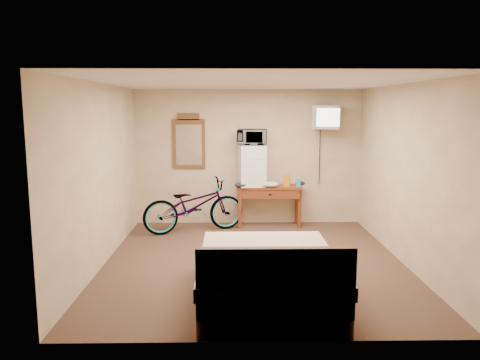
{
  "coord_description": "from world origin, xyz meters",
  "views": [
    {
      "loc": [
        -0.31,
        -6.39,
        2.17
      ],
      "look_at": [
        -0.18,
        0.7,
        1.07
      ],
      "focal_mm": 35.0,
      "sensor_mm": 36.0,
      "label": 1
    }
  ],
  "objects_px": {
    "desk": "(269,194)",
    "mini_fridge": "(252,166)",
    "microwave": "(252,137)",
    "crt_television": "(326,117)",
    "blue_cup": "(299,182)",
    "wall_mirror": "(189,142)",
    "bicycle": "(194,205)",
    "bed": "(268,276)"
  },
  "relations": [
    {
      "from": "crt_television",
      "to": "wall_mirror",
      "type": "height_order",
      "value": "crt_television"
    },
    {
      "from": "desk",
      "to": "wall_mirror",
      "type": "distance_m",
      "value": 1.77
    },
    {
      "from": "mini_fridge",
      "to": "microwave",
      "type": "height_order",
      "value": "microwave"
    },
    {
      "from": "blue_cup",
      "to": "bed",
      "type": "height_order",
      "value": "blue_cup"
    },
    {
      "from": "desk",
      "to": "microwave",
      "type": "relative_size",
      "value": 2.35
    },
    {
      "from": "microwave",
      "to": "crt_television",
      "type": "xyz_separation_m",
      "value": [
        1.32,
        -0.03,
        0.36
      ]
    },
    {
      "from": "blue_cup",
      "to": "crt_television",
      "type": "xyz_separation_m",
      "value": [
        0.48,
        0.07,
        1.17
      ]
    },
    {
      "from": "crt_television",
      "to": "bicycle",
      "type": "bearing_deg",
      "value": -171.05
    },
    {
      "from": "bicycle",
      "to": "bed",
      "type": "xyz_separation_m",
      "value": [
        1.07,
        -3.03,
        -0.18
      ]
    },
    {
      "from": "microwave",
      "to": "bicycle",
      "type": "height_order",
      "value": "microwave"
    },
    {
      "from": "desk",
      "to": "blue_cup",
      "type": "relative_size",
      "value": 7.6
    },
    {
      "from": "microwave",
      "to": "wall_mirror",
      "type": "distance_m",
      "value": 1.19
    },
    {
      "from": "desk",
      "to": "microwave",
      "type": "height_order",
      "value": "microwave"
    },
    {
      "from": "blue_cup",
      "to": "crt_television",
      "type": "height_order",
      "value": "crt_television"
    },
    {
      "from": "desk",
      "to": "crt_television",
      "type": "distance_m",
      "value": 1.71
    },
    {
      "from": "mini_fridge",
      "to": "wall_mirror",
      "type": "distance_m",
      "value": 1.25
    },
    {
      "from": "desk",
      "to": "blue_cup",
      "type": "bearing_deg",
      "value": -6.09
    },
    {
      "from": "blue_cup",
      "to": "crt_television",
      "type": "bearing_deg",
      "value": 8.69
    },
    {
      "from": "blue_cup",
      "to": "crt_television",
      "type": "relative_size",
      "value": 0.26
    },
    {
      "from": "microwave",
      "to": "bed",
      "type": "relative_size",
      "value": 0.25
    },
    {
      "from": "bicycle",
      "to": "bed",
      "type": "distance_m",
      "value": 3.21
    },
    {
      "from": "mini_fridge",
      "to": "bicycle",
      "type": "xyz_separation_m",
      "value": [
        -1.04,
        -0.4,
        -0.65
      ]
    },
    {
      "from": "blue_cup",
      "to": "bicycle",
      "type": "bearing_deg",
      "value": -170.98
    },
    {
      "from": "bed",
      "to": "wall_mirror",
      "type": "bearing_deg",
      "value": 108.19
    },
    {
      "from": "crt_television",
      "to": "mini_fridge",
      "type": "bearing_deg",
      "value": 178.75
    },
    {
      "from": "microwave",
      "to": "crt_television",
      "type": "height_order",
      "value": "crt_television"
    },
    {
      "from": "mini_fridge",
      "to": "bed",
      "type": "xyz_separation_m",
      "value": [
        0.04,
        -3.43,
        -0.83
      ]
    },
    {
      "from": "blue_cup",
      "to": "bicycle",
      "type": "xyz_separation_m",
      "value": [
        -1.88,
        -0.3,
        -0.36
      ]
    },
    {
      "from": "microwave",
      "to": "crt_television",
      "type": "bearing_deg",
      "value": 6.06
    },
    {
      "from": "crt_television",
      "to": "wall_mirror",
      "type": "xyz_separation_m",
      "value": [
        -2.48,
        0.25,
        -0.46
      ]
    },
    {
      "from": "microwave",
      "to": "bicycle",
      "type": "distance_m",
      "value": 1.61
    },
    {
      "from": "desk",
      "to": "bicycle",
      "type": "relative_size",
      "value": 0.67
    },
    {
      "from": "bicycle",
      "to": "bed",
      "type": "relative_size",
      "value": 0.89
    },
    {
      "from": "microwave",
      "to": "bicycle",
      "type": "relative_size",
      "value": 0.29
    },
    {
      "from": "wall_mirror",
      "to": "bicycle",
      "type": "relative_size",
      "value": 0.57
    },
    {
      "from": "desk",
      "to": "blue_cup",
      "type": "height_order",
      "value": "blue_cup"
    },
    {
      "from": "mini_fridge",
      "to": "microwave",
      "type": "relative_size",
      "value": 1.46
    },
    {
      "from": "wall_mirror",
      "to": "desk",
      "type": "bearing_deg",
      "value": -10.29
    },
    {
      "from": "desk",
      "to": "mini_fridge",
      "type": "relative_size",
      "value": 1.61
    },
    {
      "from": "blue_cup",
      "to": "wall_mirror",
      "type": "distance_m",
      "value": 2.15
    },
    {
      "from": "mini_fridge",
      "to": "crt_television",
      "type": "xyz_separation_m",
      "value": [
        1.32,
        -0.03,
        0.87
      ]
    },
    {
      "from": "desk",
      "to": "crt_television",
      "type": "bearing_deg",
      "value": 0.97
    }
  ]
}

